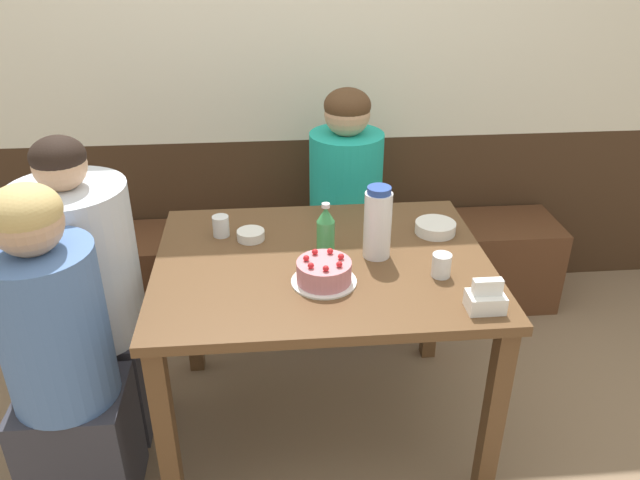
# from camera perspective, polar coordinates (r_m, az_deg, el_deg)

# --- Properties ---
(ground_plane) EXTENTS (12.00, 12.00, 0.00)m
(ground_plane) POSITION_cam_1_polar(r_m,az_deg,el_deg) (2.59, 0.17, -16.32)
(ground_plane) COLOR #846B51
(back_wall) EXTENTS (4.80, 0.04, 2.50)m
(back_wall) POSITION_cam_1_polar(r_m,az_deg,el_deg) (2.95, -1.73, 17.07)
(back_wall) COLOR #3D2819
(back_wall) RESTS_ON ground_plane
(bench_seat) EXTENTS (2.51, 0.38, 0.44)m
(bench_seat) POSITION_cam_1_polar(r_m,az_deg,el_deg) (3.12, -1.21, -2.69)
(bench_seat) COLOR #56331E
(bench_seat) RESTS_ON ground_plane
(dining_table) EXTENTS (1.14, 0.88, 0.75)m
(dining_table) POSITION_cam_1_polar(r_m,az_deg,el_deg) (2.19, 0.20, -4.12)
(dining_table) COLOR brown
(dining_table) RESTS_ON ground_plane
(birthday_cake) EXTENTS (0.21, 0.21, 0.09)m
(birthday_cake) POSITION_cam_1_polar(r_m,az_deg,el_deg) (1.99, 0.37, -2.96)
(birthday_cake) COLOR white
(birthday_cake) RESTS_ON dining_table
(water_pitcher) EXTENTS (0.09, 0.09, 0.26)m
(water_pitcher) POSITION_cam_1_polar(r_m,az_deg,el_deg) (2.11, 5.29, 1.56)
(water_pitcher) COLOR white
(water_pitcher) RESTS_ON dining_table
(soju_bottle) EXTENTS (0.06, 0.06, 0.20)m
(soju_bottle) POSITION_cam_1_polar(r_m,az_deg,el_deg) (2.11, 0.52, 0.77)
(soju_bottle) COLOR #388E4C
(soju_bottle) RESTS_ON dining_table
(napkin_holder) EXTENTS (0.11, 0.08, 0.11)m
(napkin_holder) POSITION_cam_1_polar(r_m,az_deg,el_deg) (1.92, 14.91, -5.22)
(napkin_holder) COLOR white
(napkin_holder) RESTS_ON dining_table
(bowl_soup_white) EXTENTS (0.15, 0.15, 0.04)m
(bowl_soup_white) POSITION_cam_1_polar(r_m,az_deg,el_deg) (2.34, 10.50, 1.12)
(bowl_soup_white) COLOR white
(bowl_soup_white) RESTS_ON dining_table
(bowl_rice_small) EXTENTS (0.10, 0.10, 0.03)m
(bowl_rice_small) POSITION_cam_1_polar(r_m,az_deg,el_deg) (2.27, -6.35, 0.46)
(bowl_rice_small) COLOR white
(bowl_rice_small) RESTS_ON dining_table
(glass_water_tall) EXTENTS (0.06, 0.06, 0.08)m
(glass_water_tall) POSITION_cam_1_polar(r_m,az_deg,el_deg) (2.31, -9.05, 1.27)
(glass_water_tall) COLOR silver
(glass_water_tall) RESTS_ON dining_table
(glass_tumbler_short) EXTENTS (0.06, 0.06, 0.08)m
(glass_tumbler_short) POSITION_cam_1_polar(r_m,az_deg,el_deg) (2.06, 11.04, -2.27)
(glass_tumbler_short) COLOR silver
(glass_tumbler_short) RESTS_ON dining_table
(person_teal_shirt) EXTENTS (0.32, 0.34, 1.16)m
(person_teal_shirt) POSITION_cam_1_polar(r_m,az_deg,el_deg) (2.86, 2.30, 1.90)
(person_teal_shirt) COLOR #33333D
(person_teal_shirt) RESTS_ON ground_plane
(person_pale_blue_shirt) EXTENTS (0.34, 0.32, 1.17)m
(person_pale_blue_shirt) POSITION_cam_1_polar(r_m,az_deg,el_deg) (2.12, -22.47, -10.72)
(person_pale_blue_shirt) COLOR #33333D
(person_pale_blue_shirt) RESTS_ON ground_plane
(person_grey_tee) EXTENTS (0.39, 0.39, 1.19)m
(person_grey_tee) POSITION_cam_1_polar(r_m,az_deg,el_deg) (2.37, -20.52, -4.96)
(person_grey_tee) COLOR #33333D
(person_grey_tee) RESTS_ON ground_plane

